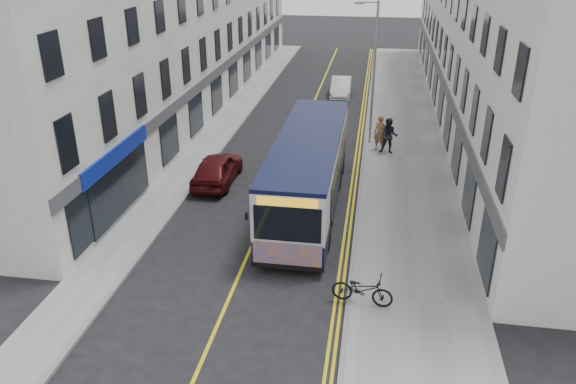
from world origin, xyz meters
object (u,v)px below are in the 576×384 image
(city_bus, at_px, (308,169))
(car_maroon, at_px, (217,168))
(streetlamp, at_px, (373,69))
(bicycle, at_px, (362,289))
(pedestrian_far, at_px, (389,136))
(car_white, at_px, (341,87))
(pedestrian_near, at_px, (380,133))

(city_bus, xyz_separation_m, car_maroon, (-4.72, 2.01, -1.09))
(streetlamp, distance_m, bicycle, 16.20)
(pedestrian_far, relative_size, car_white, 0.48)
(streetlamp, relative_size, bicycle, 3.95)
(pedestrian_near, bearing_deg, streetlamp, 134.85)
(bicycle, xyz_separation_m, pedestrian_far, (0.87, 14.22, 0.46))
(city_bus, height_order, bicycle, city_bus)
(bicycle, xyz_separation_m, pedestrian_near, (0.39, 14.70, 0.44))
(streetlamp, height_order, city_bus, streetlamp)
(bicycle, bearing_deg, car_white, 14.13)
(bicycle, distance_m, car_maroon, 11.70)
(car_white, bearing_deg, pedestrian_far, -75.45)
(pedestrian_far, xyz_separation_m, car_maroon, (-8.27, -5.16, -0.37))
(streetlamp, distance_m, car_maroon, 10.46)
(city_bus, distance_m, car_maroon, 5.25)
(bicycle, height_order, pedestrian_far, pedestrian_far)
(pedestrian_far, bearing_deg, streetlamp, 134.45)
(bicycle, bearing_deg, car_maroon, 47.68)
(pedestrian_far, bearing_deg, pedestrian_near, 143.90)
(city_bus, bearing_deg, bicycle, -69.19)
(pedestrian_near, distance_m, pedestrian_far, 0.68)
(streetlamp, relative_size, car_maroon, 1.83)
(pedestrian_far, bearing_deg, car_white, 114.55)
(pedestrian_near, bearing_deg, car_white, 118.51)
(city_bus, distance_m, bicycle, 7.64)
(pedestrian_far, height_order, car_maroon, pedestrian_far)
(pedestrian_far, height_order, car_white, pedestrian_far)
(streetlamp, distance_m, city_bus, 9.40)
(pedestrian_near, relative_size, car_white, 0.47)
(city_bus, height_order, pedestrian_near, city_bus)
(city_bus, height_order, car_white, city_bus)
(pedestrian_far, distance_m, car_maroon, 9.76)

